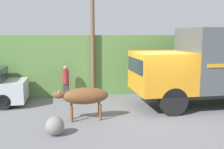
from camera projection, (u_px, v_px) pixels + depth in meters
ground_plane at (157, 114)px, 10.21m from camera, size 60.00×60.00×0.00m
hillside_embankment at (121, 60)px, 16.34m from camera, size 32.00×5.97×3.04m
cargo_truck at (224, 64)px, 11.32m from camera, size 7.37×2.52×3.35m
brown_cow at (84, 96)px, 9.42m from camera, size 1.99×0.61×1.20m
pedestrian_on_hill at (66, 80)px, 12.47m from camera, size 0.36×0.36×1.62m
utility_pole at (93, 27)px, 12.61m from camera, size 0.90×0.20×6.56m
roadside_rock at (55, 126)px, 8.06m from camera, size 0.59×0.59×0.59m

